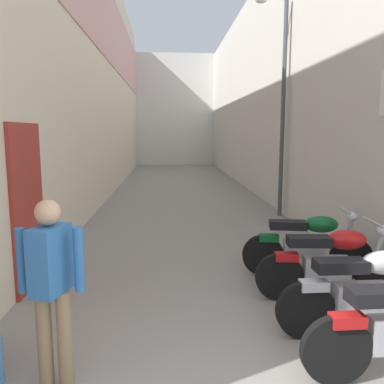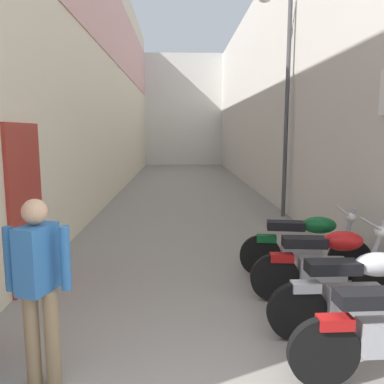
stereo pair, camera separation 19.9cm
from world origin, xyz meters
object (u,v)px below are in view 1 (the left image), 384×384
object	(u,v)px
motorcycle_fourth	(308,243)
pedestrian_by_doorway	(51,281)
motorcycle_second	(367,289)
motorcycle_third	(332,262)
street_lamp	(280,93)

from	to	relation	value
motorcycle_fourth	pedestrian_by_doorway	xyz separation A→B (m)	(-2.94, -2.34, 0.42)
motorcycle_second	motorcycle_fourth	size ratio (longest dim) A/B	1.01
motorcycle_third	motorcycle_fourth	xyz separation A→B (m)	(-0.00, 0.83, 0.00)
motorcycle_second	motorcycle_third	size ratio (longest dim) A/B	1.00
motorcycle_fourth	street_lamp	bearing A→B (deg)	80.32
motorcycle_third	street_lamp	size ratio (longest dim) A/B	0.36
motorcycle_fourth	pedestrian_by_doorway	distance (m)	3.78
motorcycle_second	motorcycle_third	xyz separation A→B (m)	(-0.00, 0.86, 0.00)
motorcycle_second	pedestrian_by_doorway	size ratio (longest dim) A/B	1.18
motorcycle_third	street_lamp	world-z (taller)	street_lamp
pedestrian_by_doorway	street_lamp	world-z (taller)	street_lamp
motorcycle_second	pedestrian_by_doorway	distance (m)	3.03
motorcycle_second	pedestrian_by_doorway	world-z (taller)	pedestrian_by_doorway
motorcycle_second	street_lamp	distance (m)	6.39
motorcycle_third	pedestrian_by_doorway	bearing A→B (deg)	-152.78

